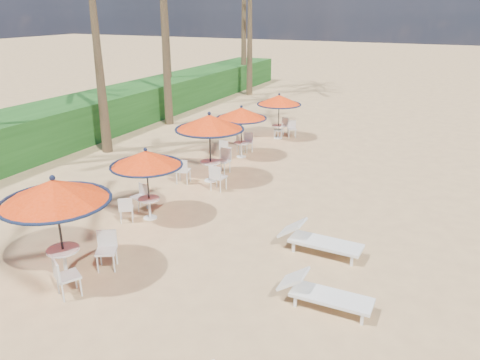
# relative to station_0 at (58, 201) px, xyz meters

# --- Properties ---
(ground) EXTENTS (160.00, 160.00, 0.00)m
(ground) POSITION_rel_station_0_xyz_m (5.01, -0.33, -1.91)
(ground) COLOR tan
(ground) RESTS_ON ground
(scrub_hedge) EXTENTS (3.00, 40.00, 1.80)m
(scrub_hedge) POSITION_rel_station_0_xyz_m (-8.49, 10.67, -1.01)
(scrub_hedge) COLOR #194716
(scrub_hedge) RESTS_ON ground
(station_0) EXTENTS (2.40, 2.40, 2.50)m
(station_0) POSITION_rel_station_0_xyz_m (0.00, 0.00, 0.00)
(station_0) COLOR black
(station_0) RESTS_ON ground
(station_1) EXTENTS (2.08, 2.08, 2.17)m
(station_1) POSITION_rel_station_0_xyz_m (-0.26, 3.47, -0.26)
(station_1) COLOR black
(station_1) RESTS_ON ground
(station_2) EXTENTS (2.41, 2.41, 2.51)m
(station_2) POSITION_rel_station_0_xyz_m (-0.07, 6.99, -0.07)
(station_2) COLOR black
(station_2) RESTS_ON ground
(station_3) EXTENTS (2.07, 2.18, 2.16)m
(station_3) POSITION_rel_station_0_xyz_m (-0.31, 10.10, -0.33)
(station_3) COLOR black
(station_3) RESTS_ON ground
(station_4) EXTENTS (2.06, 2.15, 2.14)m
(station_4) POSITION_rel_station_0_xyz_m (0.11, 13.52, -0.34)
(station_4) COLOR black
(station_4) RESTS_ON ground
(lounger_mid) EXTENTS (1.96, 0.63, 0.70)m
(lounger_mid) POSITION_rel_station_0_xyz_m (5.57, 1.37, -1.58)
(lounger_mid) COLOR silver
(lounger_mid) RESTS_ON ground
(lounger_far) EXTENTS (2.15, 0.76, 0.76)m
(lounger_far) POSITION_rel_station_0_xyz_m (4.84, 3.56, -1.55)
(lounger_far) COLOR silver
(lounger_far) RESTS_ON ground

